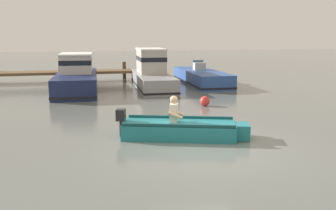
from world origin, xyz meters
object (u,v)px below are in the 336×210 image
at_px(rowboat_with_person, 182,129).
at_px(moored_boat_navy, 77,77).
at_px(moored_boat_blue, 201,77).
at_px(mooring_buoy, 205,101).
at_px(moored_boat_grey, 152,73).

bearing_deg(rowboat_with_person, moored_boat_navy, 106.84).
xyz_separation_m(rowboat_with_person, moored_boat_blue, (4.23, 10.93, 0.12)).
relative_size(rowboat_with_person, moored_boat_navy, 0.57).
bearing_deg(rowboat_with_person, mooring_buoy, 63.18).
distance_m(moored_boat_grey, mooring_buoy, 6.11).
bearing_deg(mooring_buoy, moored_boat_navy, 132.96).
xyz_separation_m(moored_boat_navy, moored_boat_blue, (7.17, 1.20, -0.35)).
bearing_deg(moored_boat_navy, rowboat_with_person, -73.16).
bearing_deg(moored_boat_grey, mooring_buoy, -80.03).
distance_m(rowboat_with_person, moored_boat_grey, 10.31).
relative_size(moored_boat_blue, mooring_buoy, 15.56).
height_order(rowboat_with_person, moored_boat_navy, moored_boat_navy).
xyz_separation_m(moored_boat_navy, moored_boat_grey, (4.04, 0.51, 0.05)).
xyz_separation_m(moored_boat_navy, mooring_buoy, (5.10, -5.47, -0.52)).
height_order(moored_boat_navy, mooring_buoy, moored_boat_navy).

